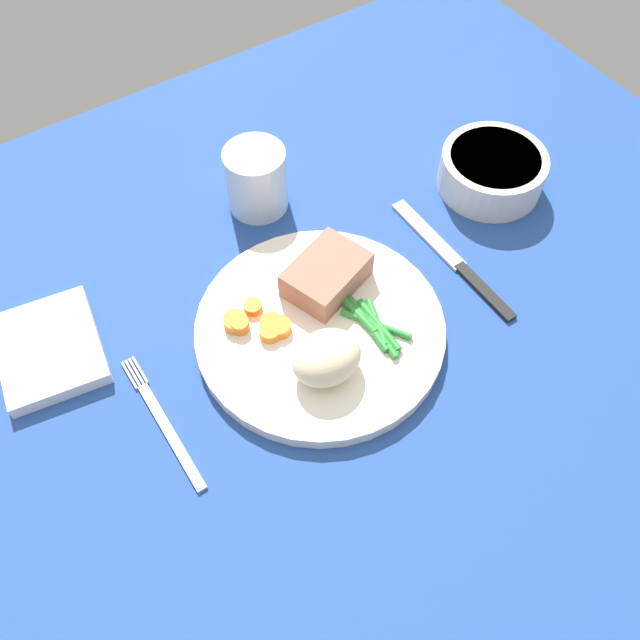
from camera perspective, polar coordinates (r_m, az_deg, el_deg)
dining_table at (r=73.71cm, az=-2.26°, el=-0.74°), size 120.00×90.00×2.00cm
dinner_plate at (r=71.44cm, az=0.00°, el=-0.81°), size 26.33×26.33×1.60cm
meat_portion at (r=72.59cm, az=0.55°, el=3.84°), size 10.31×8.78×3.32cm
mashed_potatoes at (r=66.10cm, az=0.54°, el=-3.19°), size 7.16×5.91×4.44cm
carrot_slices at (r=70.49cm, az=-5.19°, el=-0.35°), size 6.01×6.00×1.28cm
green_beans at (r=70.60cm, az=4.46°, el=-0.35°), size 4.74×9.33×0.86cm
fork at (r=68.61cm, az=-13.06°, el=-8.36°), size 1.44×16.60×0.40cm
knife at (r=79.19cm, az=11.23°, el=4.90°), size 1.70×20.50×0.64cm
water_glass at (r=81.75cm, az=-5.35°, el=11.42°), size 7.25×7.25×8.05cm
salad_bowl at (r=86.73cm, az=14.30°, el=12.17°), size 12.74×12.74×4.76cm
napkin at (r=75.54cm, az=-21.81°, el=-2.28°), size 11.91×13.63×1.62cm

